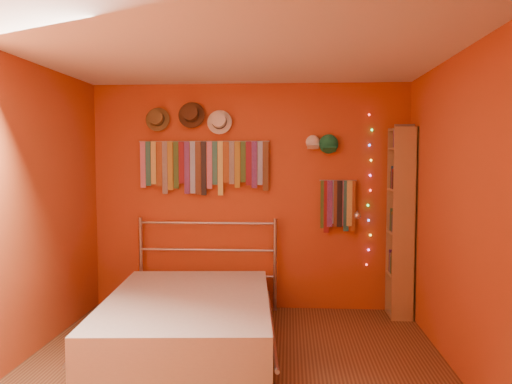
% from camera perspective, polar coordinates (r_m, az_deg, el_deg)
% --- Properties ---
extents(ground, '(3.50, 3.50, 0.00)m').
position_cam_1_polar(ground, '(4.15, -2.79, -20.02)').
color(ground, '#4E2C1A').
rests_on(ground, ground).
extents(back_wall, '(3.50, 0.02, 2.50)m').
position_cam_1_polar(back_wall, '(5.55, -0.76, -0.57)').
color(back_wall, '#A9431B').
rests_on(back_wall, ground).
extents(right_wall, '(0.02, 3.50, 2.50)m').
position_cam_1_polar(right_wall, '(4.01, 22.84, -2.61)').
color(right_wall, '#A9431B').
rests_on(right_wall, ground).
extents(left_wall, '(0.02, 3.50, 2.50)m').
position_cam_1_polar(left_wall, '(4.38, -26.24, -2.18)').
color(left_wall, '#A9431B').
rests_on(left_wall, ground).
extents(ceiling, '(3.50, 3.50, 0.02)m').
position_cam_1_polar(ceiling, '(3.88, -2.92, 16.04)').
color(ceiling, white).
rests_on(ceiling, back_wall).
extents(tie_rack, '(1.45, 0.03, 0.60)m').
position_cam_1_polar(tie_rack, '(5.54, -6.06, 3.20)').
color(tie_rack, '#A6A6AA').
rests_on(tie_rack, back_wall).
extents(small_tie_rack, '(0.40, 0.03, 0.58)m').
position_cam_1_polar(small_tie_rack, '(5.50, 9.35, -1.32)').
color(small_tie_rack, '#A6A6AA').
rests_on(small_tie_rack, back_wall).
extents(fedora_olive, '(0.27, 0.14, 0.26)m').
position_cam_1_polar(fedora_olive, '(5.63, -11.26, 8.24)').
color(fedora_olive, brown).
rests_on(fedora_olive, back_wall).
extents(fedora_brown, '(0.29, 0.16, 0.29)m').
position_cam_1_polar(fedora_brown, '(5.55, -7.45, 8.83)').
color(fedora_brown, '#422917').
rests_on(fedora_brown, back_wall).
extents(fedora_white, '(0.27, 0.15, 0.27)m').
position_cam_1_polar(fedora_white, '(5.49, -4.24, 8.07)').
color(fedora_white, silver).
rests_on(fedora_white, back_wall).
extents(cap_white, '(0.17, 0.21, 0.17)m').
position_cam_1_polar(cap_white, '(5.48, 6.51, 5.66)').
color(cap_white, white).
rests_on(cap_white, back_wall).
extents(cap_green, '(0.19, 0.24, 0.19)m').
position_cam_1_polar(cap_green, '(5.48, 8.31, 5.43)').
color(cap_green, '#1B7C49').
rests_on(cap_green, back_wall).
extents(fairy_lights, '(0.06, 0.02, 1.66)m').
position_cam_1_polar(fairy_lights, '(5.56, 12.84, 0.18)').
color(fairy_lights, '#FF3333').
rests_on(fairy_lights, back_wall).
extents(reading_lamp, '(0.07, 0.32, 0.09)m').
position_cam_1_polar(reading_lamp, '(5.36, 11.47, -2.64)').
color(reading_lamp, '#A6A6AA').
rests_on(reading_lamp, back_wall).
extents(bookshelf, '(0.25, 0.34, 2.00)m').
position_cam_1_polar(bookshelf, '(5.48, 16.63, -3.24)').
color(bookshelf, '#A67D4B').
rests_on(bookshelf, ground).
extents(bed, '(1.69, 2.16, 1.02)m').
position_cam_1_polar(bed, '(4.68, -7.75, -14.16)').
color(bed, '#A6A6AA').
rests_on(bed, ground).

